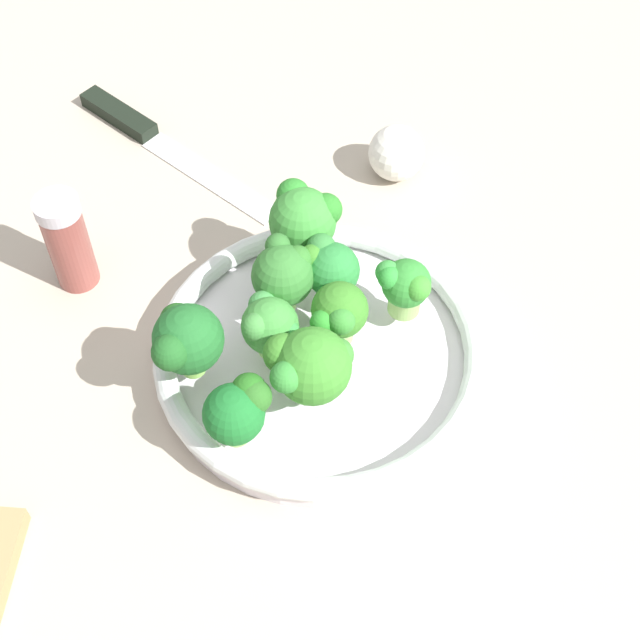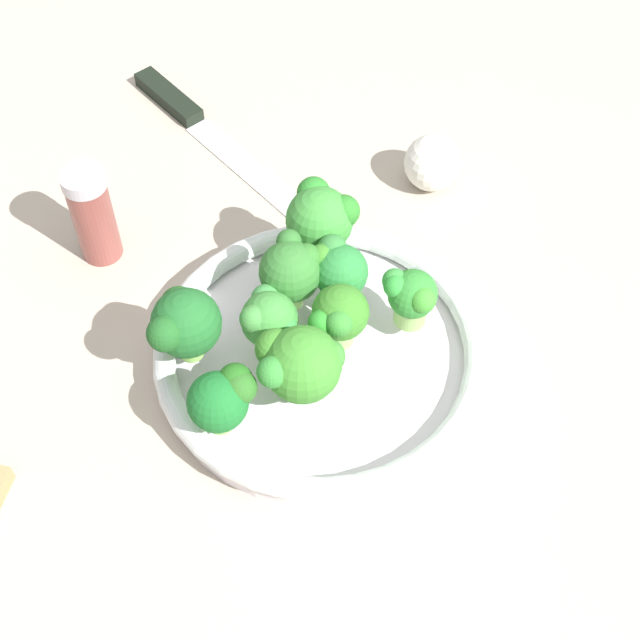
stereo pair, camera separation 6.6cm
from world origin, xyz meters
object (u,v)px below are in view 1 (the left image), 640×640
Objects in this scene: broccoli_floret_4 at (239,410)px; broccoli_floret_5 at (284,274)px; broccoli_floret_6 at (338,315)px; broccoli_floret_7 at (405,285)px; broccoli_floret_8 at (304,218)px; bowl at (320,354)px; broccoli_floret_2 at (269,325)px; knife at (151,136)px; pepper_shaker at (68,241)px; broccoli_floret_3 at (329,268)px; broccoli_floret_1 at (310,365)px; broccoli_floret_0 at (185,339)px; garlic_bulb at (396,153)px.

broccoli_floret_4 is 12.73cm from broccoli_floret_5.
broccoli_floret_7 is at bearing -45.65° from broccoli_floret_6.
broccoli_floret_8 is at bearing 29.75° from broccoli_floret_6.
bowl is 6.38cm from broccoli_floret_2.
broccoli_floret_8 is (5.86, -0.21, 0.50)cm from broccoli_floret_5.
pepper_shaker reaches higher than knife.
broccoli_floret_6 is at bearing -158.80° from broccoli_floret_3.
broccoli_floret_6 is (2.01, -5.10, 0.28)cm from broccoli_floret_2.
broccoli_floret_2 is (3.44, 4.10, -0.73)cm from broccoli_floret_1.
broccoli_floret_5 is 0.90× the size of broccoli_floret_8.
bowl is 4.16× the size of broccoli_floret_5.
broccoli_floret_5 is 5.89cm from broccoli_floret_8.
pepper_shaker reaches higher than bowl.
broccoli_floret_7 is (1.73, -9.63, -0.79)cm from broccoli_floret_5.
bowl is 4.95× the size of broccoli_floret_2.
broccoli_floret_3 is 6.27cm from broccoli_floret_7.
broccoli_floret_6 is 25.28cm from pepper_shaker.
bowl is 9.09cm from broccoli_floret_7.
broccoli_floret_5 reaches higher than broccoli_floret_6.
broccoli_floret_7 is (6.44, -9.62, 0.00)cm from broccoli_floret_2.
broccoli_floret_0 reaches higher than bowl.
broccoli_floret_4 is (-4.56, 4.26, -0.72)cm from broccoli_floret_1.
knife is at bearing 38.23° from broccoli_floret_2.
broccoli_floret_3 reaches higher than garlic_bulb.
pepper_shaker is (9.39, 23.90, -2.42)cm from broccoli_floret_1.
broccoli_floret_6 is 1.10× the size of broccoli_floret_7.
broccoli_floret_0 is at bearing 116.75° from broccoli_floret_6.
broccoli_floret_0 is 0.99× the size of broccoli_floret_1.
broccoli_floret_2 is 8.00cm from broccoli_floret_4.
broccoli_floret_5 reaches higher than garlic_bulb.
broccoli_floret_3 reaches higher than broccoli_floret_2.
broccoli_floret_5 is at bearing 177.97° from broccoli_floret_8.
broccoli_floret_2 is at bearing 123.78° from broccoli_floret_7.
knife is at bearing -0.34° from pepper_shaker.
broccoli_floret_0 is 15.17cm from broccoli_floret_8.
bowl is at bearing -61.93° from broccoli_floret_0.
broccoli_floret_0 is at bearing 145.13° from broccoli_floret_5.
broccoli_floret_2 is at bearing 167.70° from garlic_bulb.
garlic_bulb is (29.31, -11.31, -4.78)cm from broccoli_floret_0.
broccoli_floret_7 is at bearing -29.23° from broccoli_floret_1.
broccoli_floret_4 is at bearing 145.87° from broccoli_floret_7.
broccoli_floret_6 is 0.60× the size of pepper_shaker.
broccoli_floret_0 reaches higher than garlic_bulb.
broccoli_floret_5 is at bearing 50.09° from bowl.
bowl reaches higher than knife.
broccoli_floret_6 reaches higher than broccoli_floret_2.
broccoli_floret_0 reaches higher than broccoli_floret_4.
broccoli_floret_8 reaches higher than broccoli_floret_5.
garlic_bulb is 0.56× the size of pepper_shaker.
pepper_shaker is at bearing 179.66° from knife.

